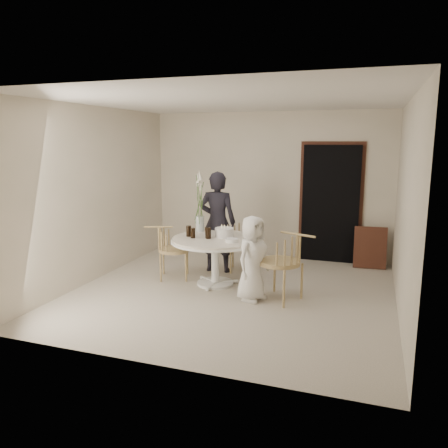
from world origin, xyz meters
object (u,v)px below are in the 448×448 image
(table, at_px, (215,245))
(flower_vase, at_px, (200,208))
(chair_left, at_px, (166,244))
(girl, at_px, (217,222))
(birthday_cake, at_px, (224,232))
(chair_right, at_px, (288,257))
(chair_far, at_px, (243,239))
(boy, at_px, (253,258))

(table, height_order, flower_vase, flower_vase)
(chair_left, height_order, girl, girl)
(birthday_cake, bearing_deg, chair_right, -24.23)
(flower_vase, bearing_deg, chair_right, -25.27)
(chair_far, distance_m, birthday_cake, 0.87)
(table, height_order, birthday_cake, birthday_cake)
(birthday_cake, xyz_separation_m, flower_vase, (-0.50, 0.26, 0.31))
(chair_right, bearing_deg, table, -85.71)
(table, height_order, girl, girl)
(girl, relative_size, boy, 1.42)
(birthday_cake, bearing_deg, chair_left, -176.26)
(chair_right, distance_m, flower_vase, 1.81)
(girl, xyz_separation_m, boy, (0.92, -1.13, -0.25))
(table, relative_size, chair_right, 1.35)
(chair_far, height_order, birthday_cake, birthday_cake)
(boy, relative_size, flower_vase, 1.19)
(table, distance_m, birthday_cake, 0.24)
(girl, relative_size, flower_vase, 1.70)
(boy, bearing_deg, girl, 59.67)
(chair_far, height_order, boy, boy)
(chair_far, relative_size, flower_vase, 0.82)
(boy, distance_m, flower_vase, 1.48)
(table, bearing_deg, birthday_cake, 47.89)
(chair_far, relative_size, girl, 0.49)
(chair_far, bearing_deg, flower_vase, -146.94)
(chair_left, relative_size, birthday_cake, 2.99)
(girl, bearing_deg, chair_right, 137.57)
(chair_left, bearing_deg, chair_far, -69.29)
(chair_left, bearing_deg, boy, -128.49)
(girl, bearing_deg, flower_vase, 52.97)
(table, relative_size, boy, 1.13)
(chair_right, xyz_separation_m, birthday_cake, (-1.08, 0.48, 0.16))
(chair_far, distance_m, chair_right, 1.66)
(chair_far, bearing_deg, chair_left, -150.63)
(table, relative_size, chair_far, 1.63)
(chair_right, relative_size, birthday_cake, 3.44)
(boy, xyz_separation_m, flower_vase, (-1.11, 0.83, 0.52))
(chair_left, relative_size, boy, 0.73)
(chair_right, height_order, birthday_cake, chair_right)
(chair_far, height_order, girl, girl)
(table, bearing_deg, flower_vase, 136.60)
(birthday_cake, bearing_deg, chair_far, 85.69)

